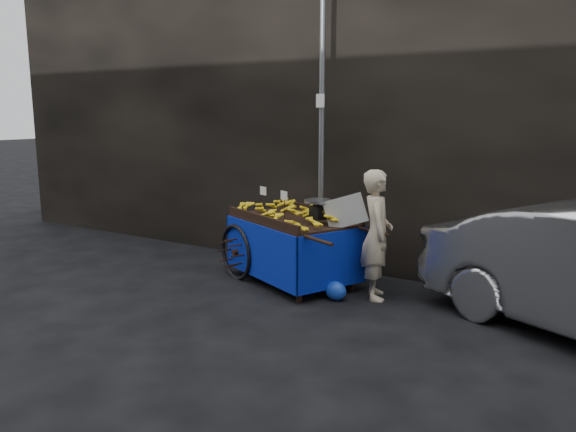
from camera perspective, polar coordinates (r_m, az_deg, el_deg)
The scene contains 6 objects.
ground at distance 7.15m, azimuth -3.87°, elevation -7.85°, with size 80.00×80.00×0.00m, color black.
building_wall at distance 8.86m, azimuth 8.10°, elevation 12.03°, with size 13.50×2.00×5.00m.
street_pole at distance 7.74m, azimuth 3.45°, elevation 8.70°, with size 0.12×0.10×4.00m.
banana_cart at distance 7.47m, azimuth 0.32°, elevation -0.85°, with size 2.53×1.89×1.26m.
vendor at distance 6.86m, azimuth 8.98°, elevation -1.87°, with size 0.95×0.69×1.58m.
plastic_bag at distance 6.87m, azimuth 4.89°, elevation -7.60°, with size 0.26×0.21×0.24m, color #183EB7.
Camera 1 is at (3.96, -5.51, 2.25)m, focal length 35.00 mm.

